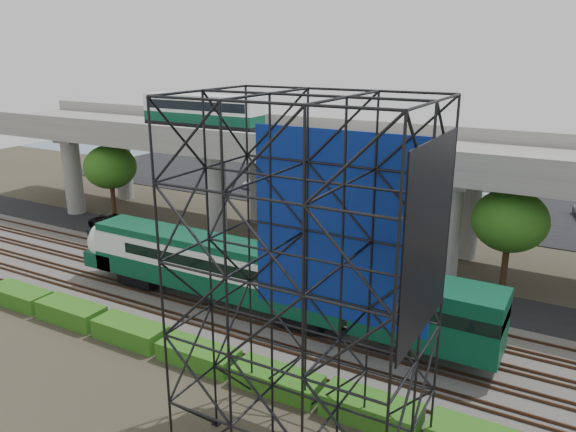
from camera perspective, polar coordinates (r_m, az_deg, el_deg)
The scene contains 13 objects.
ground at distance 35.60m, azimuth -6.02°, elevation -11.06°, with size 140.00×140.00×0.00m, color #474233.
ballast_bed at distance 37.02m, azimuth -4.22°, elevation -9.69°, with size 90.00×12.00×0.20m, color slate.
service_road at distance 43.72m, azimuth 1.95°, elevation -5.43°, with size 90.00×5.00×0.08m, color black.
parking_lot at distance 64.46m, azimuth 11.63°, elevation 1.60°, with size 90.00×18.00×0.08m, color black.
harbor_water at distance 85.18m, azimuth 16.26°, elevation 4.94°, with size 140.00×40.00×0.03m, color slate.
rail_tracks at distance 36.94m, azimuth -4.22°, elevation -9.44°, with size 90.00×9.52×0.16m.
commuter_train at distance 35.98m, azimuth -4.62°, elevation -5.64°, with size 29.30×3.06×4.30m.
overpass at distance 46.60m, azimuth 4.08°, elevation 6.43°, with size 80.00×12.00×12.40m.
scaffold_tower at distance 21.72m, azimuth 1.78°, elevation -8.03°, with size 9.36×6.36×15.00m.
hedge_strip at distance 31.82m, azimuth -9.10°, elevation -13.68°, with size 34.60×1.80×1.20m.
trees at distance 48.92m, azimuth 0.22°, elevation 3.81°, with size 40.94×16.94×7.69m.
suv at distance 55.22m, azimuth -17.25°, elevation -0.61°, with size 2.26×4.91×1.36m, color black.
parked_cars at distance 63.62m, azimuth 12.46°, elevation 1.97°, with size 38.74×9.73×1.32m.
Camera 1 is at (18.51, -25.48, 16.61)m, focal length 35.00 mm.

